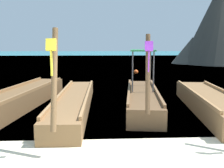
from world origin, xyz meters
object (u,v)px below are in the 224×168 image
(longtail_boat_violet_ribbon, at_px, (142,97))
(longtail_boat_green_ribbon, at_px, (210,103))
(longtail_boat_yellow_ribbon, at_px, (74,102))
(longtail_boat_pink_ribbon, at_px, (21,99))
(karst_rock, at_px, (220,21))
(mooring_buoy_near, at_px, (136,72))

(longtail_boat_violet_ribbon, xyz_separation_m, longtail_boat_green_ribbon, (2.24, -0.85, -0.04))
(longtail_boat_yellow_ribbon, xyz_separation_m, longtail_boat_violet_ribbon, (2.53, 0.37, 0.08))
(longtail_boat_green_ribbon, bearing_deg, longtail_boat_violet_ribbon, 159.18)
(longtail_boat_pink_ribbon, height_order, longtail_boat_green_ribbon, longtail_boat_pink_ribbon)
(karst_rock, bearing_deg, longtail_boat_pink_ribbon, -129.51)
(mooring_buoy_near, bearing_deg, longtail_boat_pink_ribbon, -118.64)
(longtail_boat_violet_ribbon, height_order, karst_rock, karst_rock)
(longtail_boat_yellow_ribbon, relative_size, longtail_boat_violet_ribbon, 1.20)
(longtail_boat_yellow_ribbon, height_order, longtail_boat_violet_ribbon, longtail_boat_yellow_ribbon)
(longtail_boat_pink_ribbon, height_order, mooring_buoy_near, longtail_boat_pink_ribbon)
(longtail_boat_violet_ribbon, xyz_separation_m, karst_rock, (14.05, 22.59, 5.14))
(longtail_boat_violet_ribbon, height_order, mooring_buoy_near, longtail_boat_violet_ribbon)
(longtail_boat_yellow_ribbon, xyz_separation_m, mooring_buoy_near, (3.90, 11.24, -0.09))
(karst_rock, xyz_separation_m, mooring_buoy_near, (-12.68, -11.71, -5.31))
(longtail_boat_pink_ribbon, xyz_separation_m, longtail_boat_violet_ribbon, (4.55, -0.03, 0.03))
(longtail_boat_green_ribbon, relative_size, karst_rock, 0.56)
(longtail_boat_violet_ribbon, bearing_deg, longtail_boat_pink_ribbon, 179.60)
(karst_rock, bearing_deg, longtail_boat_violet_ribbon, -121.89)
(karst_rock, bearing_deg, longtail_boat_green_ribbon, -116.74)
(longtail_boat_pink_ribbon, bearing_deg, mooring_buoy_near, 61.36)
(longtail_boat_pink_ribbon, height_order, longtail_boat_violet_ribbon, longtail_boat_pink_ribbon)
(longtail_boat_yellow_ribbon, height_order, mooring_buoy_near, longtail_boat_yellow_ribbon)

